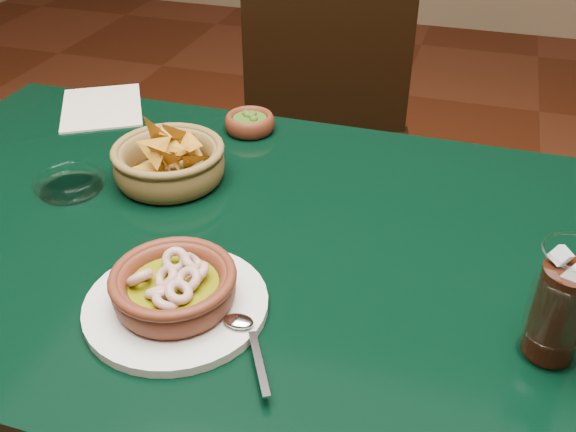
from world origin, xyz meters
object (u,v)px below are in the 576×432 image
(dining_chair, at_px, (325,139))
(dining_table, at_px, (209,276))
(chip_basket, at_px, (169,162))
(shrimp_plate, at_px, (175,291))
(cola_drink, at_px, (561,305))

(dining_chair, bearing_deg, dining_table, -90.71)
(chip_basket, bearing_deg, shrimp_plate, -62.70)
(dining_chair, relative_size, shrimp_plate, 3.51)
(dining_table, distance_m, dining_chair, 0.72)
(shrimp_plate, bearing_deg, dining_chair, 92.06)
(cola_drink, bearing_deg, shrimp_plate, -172.23)
(dining_chair, height_order, shrimp_plate, dining_chair)
(shrimp_plate, bearing_deg, chip_basket, 117.30)
(dining_table, relative_size, shrimp_plate, 4.22)
(dining_table, height_order, chip_basket, chip_basket)
(dining_chair, height_order, cola_drink, dining_chair)
(dining_chair, height_order, chip_basket, dining_chair)
(shrimp_plate, bearing_deg, dining_table, 102.75)
(dining_chair, distance_m, cola_drink, 1.00)
(dining_table, height_order, dining_chair, dining_chair)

